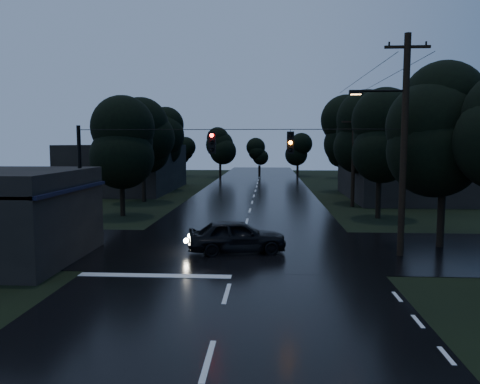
# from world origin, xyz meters

# --- Properties ---
(ground) EXTENTS (160.00, 160.00, 0.00)m
(ground) POSITION_xyz_m (0.00, 0.00, 0.00)
(ground) COLOR black
(ground) RESTS_ON ground
(main_road) EXTENTS (12.00, 120.00, 0.02)m
(main_road) POSITION_xyz_m (0.00, 30.00, 0.00)
(main_road) COLOR black
(main_road) RESTS_ON ground
(cross_street) EXTENTS (60.00, 9.00, 0.02)m
(cross_street) POSITION_xyz_m (0.00, 12.00, 0.00)
(cross_street) COLOR black
(cross_street) RESTS_ON ground
(building_far_right) EXTENTS (10.00, 14.00, 4.40)m
(building_far_right) POSITION_xyz_m (14.00, 34.00, 2.20)
(building_far_right) COLOR black
(building_far_right) RESTS_ON ground
(building_far_left) EXTENTS (10.00, 16.00, 5.00)m
(building_far_left) POSITION_xyz_m (-14.00, 40.00, 2.50)
(building_far_left) COLOR black
(building_far_left) RESTS_ON ground
(utility_pole_main) EXTENTS (3.50, 0.30, 10.00)m
(utility_pole_main) POSITION_xyz_m (7.41, 11.00, 5.26)
(utility_pole_main) COLOR black
(utility_pole_main) RESTS_ON ground
(utility_pole_far) EXTENTS (2.00, 0.30, 7.50)m
(utility_pole_far) POSITION_xyz_m (8.30, 28.00, 3.88)
(utility_pole_far) COLOR black
(utility_pole_far) RESTS_ON ground
(anchor_pole_left) EXTENTS (0.18, 0.18, 6.00)m
(anchor_pole_left) POSITION_xyz_m (-7.50, 11.00, 3.00)
(anchor_pole_left) COLOR black
(anchor_pole_left) RESTS_ON ground
(span_signals) EXTENTS (15.00, 0.37, 1.12)m
(span_signals) POSITION_xyz_m (0.56, 10.99, 5.24)
(span_signals) COLOR black
(span_signals) RESTS_ON ground
(tree_corner_near) EXTENTS (4.48, 4.48, 9.44)m
(tree_corner_near) POSITION_xyz_m (10.00, 13.00, 5.99)
(tree_corner_near) COLOR black
(tree_corner_near) RESTS_ON ground
(tree_left_a) EXTENTS (3.92, 3.92, 8.26)m
(tree_left_a) POSITION_xyz_m (-9.00, 22.00, 5.24)
(tree_left_a) COLOR black
(tree_left_a) RESTS_ON ground
(tree_left_b) EXTENTS (4.20, 4.20, 8.85)m
(tree_left_b) POSITION_xyz_m (-9.60, 30.00, 5.62)
(tree_left_b) COLOR black
(tree_left_b) RESTS_ON ground
(tree_left_c) EXTENTS (4.48, 4.48, 9.44)m
(tree_left_c) POSITION_xyz_m (-10.20, 40.00, 5.99)
(tree_left_c) COLOR black
(tree_left_c) RESTS_ON ground
(tree_right_a) EXTENTS (4.20, 4.20, 8.85)m
(tree_right_a) POSITION_xyz_m (9.00, 22.00, 5.62)
(tree_right_a) COLOR black
(tree_right_a) RESTS_ON ground
(tree_right_b) EXTENTS (4.48, 4.48, 9.44)m
(tree_right_b) POSITION_xyz_m (9.60, 30.00, 5.99)
(tree_right_b) COLOR black
(tree_right_b) RESTS_ON ground
(tree_right_c) EXTENTS (4.76, 4.76, 10.03)m
(tree_right_c) POSITION_xyz_m (10.20, 40.00, 6.37)
(tree_right_c) COLOR black
(tree_right_c) RESTS_ON ground
(car) EXTENTS (4.92, 2.73, 1.58)m
(car) POSITION_xyz_m (-0.06, 11.20, 0.79)
(car) COLOR black
(car) RESTS_ON ground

